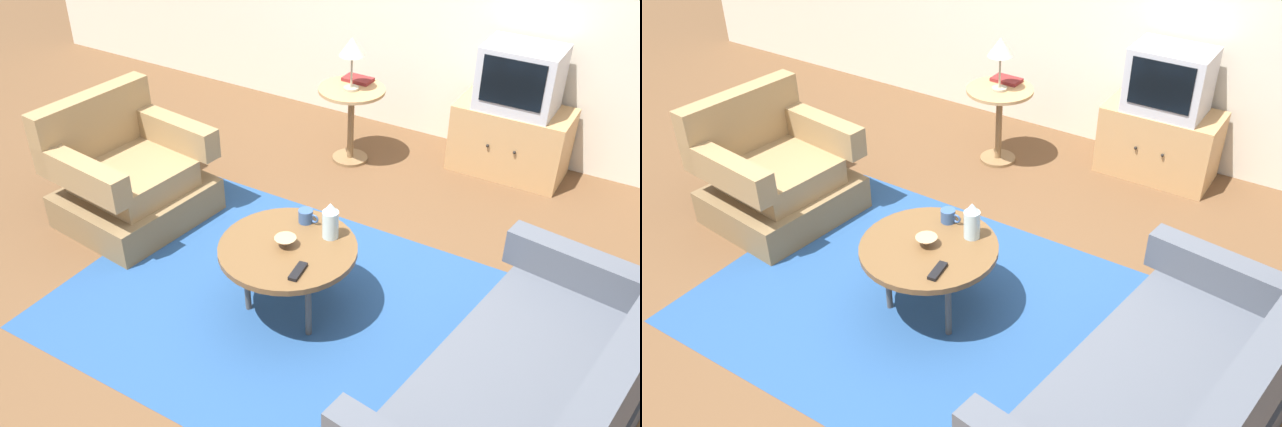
# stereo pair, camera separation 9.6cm
# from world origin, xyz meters

# --- Properties ---
(ground_plane) EXTENTS (16.00, 16.00, 0.00)m
(ground_plane) POSITION_xyz_m (0.00, 0.00, 0.00)
(ground_plane) COLOR brown
(area_rug) EXTENTS (2.65, 1.99, 0.00)m
(area_rug) POSITION_xyz_m (0.03, -0.06, 0.00)
(area_rug) COLOR navy
(area_rug) RESTS_ON ground
(armchair) EXTENTS (0.90, 0.99, 0.85)m
(armchair) POSITION_xyz_m (-1.46, 0.21, 0.30)
(armchair) COLOR brown
(armchair) RESTS_ON ground
(couch) EXTENTS (1.14, 1.82, 0.89)m
(couch) POSITION_xyz_m (1.50, -0.31, 0.29)
(couch) COLOR #3E424B
(couch) RESTS_ON ground
(coffee_table) EXTENTS (0.78, 0.78, 0.46)m
(coffee_table) POSITION_xyz_m (0.03, -0.06, 0.42)
(coffee_table) COLOR brown
(coffee_table) RESTS_ON ground
(side_table) EXTENTS (0.51, 0.51, 0.61)m
(side_table) POSITION_xyz_m (-0.54, 1.70, 0.44)
(side_table) COLOR tan
(side_table) RESTS_ON ground
(tv_stand) EXTENTS (0.85, 0.47, 0.54)m
(tv_stand) POSITION_xyz_m (0.60, 2.18, 0.27)
(tv_stand) COLOR tan
(tv_stand) RESTS_ON ground
(television) EXTENTS (0.56, 0.41, 0.48)m
(television) POSITION_xyz_m (0.60, 2.17, 0.78)
(television) COLOR #B7B7BC
(television) RESTS_ON tv_stand
(table_lamp) EXTENTS (0.19, 0.19, 0.41)m
(table_lamp) POSITION_xyz_m (-0.53, 1.68, 0.93)
(table_lamp) COLOR #9E937A
(table_lamp) RESTS_ON side_table
(vase) EXTENTS (0.09, 0.09, 0.22)m
(vase) POSITION_xyz_m (0.19, 0.14, 0.56)
(vase) COLOR silver
(vase) RESTS_ON coffee_table
(mug) EXTENTS (0.13, 0.09, 0.08)m
(mug) POSITION_xyz_m (-0.00, 0.20, 0.50)
(mug) COLOR #335184
(mug) RESTS_ON coffee_table
(bowl) EXTENTS (0.12, 0.12, 0.06)m
(bowl) POSITION_xyz_m (0.02, -0.07, 0.48)
(bowl) COLOR tan
(bowl) RESTS_ON coffee_table
(tv_remote_dark) EXTENTS (0.07, 0.16, 0.02)m
(tv_remote_dark) POSITION_xyz_m (0.21, -0.23, 0.47)
(tv_remote_dark) COLOR black
(tv_remote_dark) RESTS_ON coffee_table
(book) EXTENTS (0.23, 0.15, 0.03)m
(book) POSITION_xyz_m (-0.56, 1.85, 0.63)
(book) COLOR maroon
(book) RESTS_ON side_table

